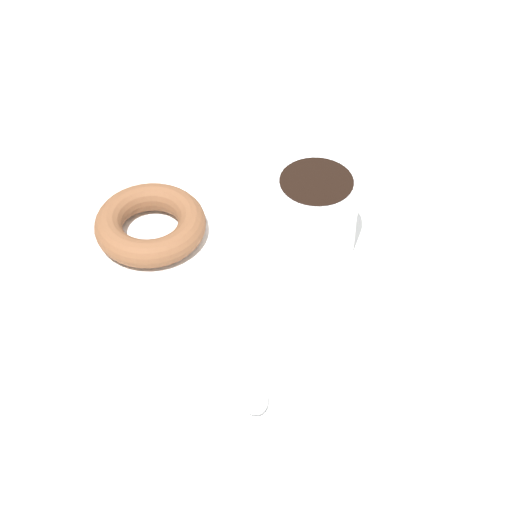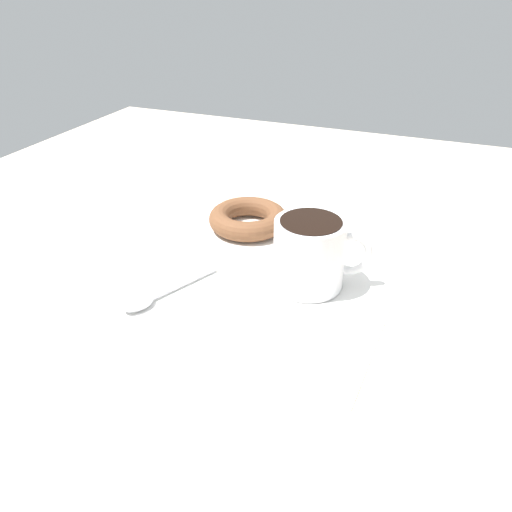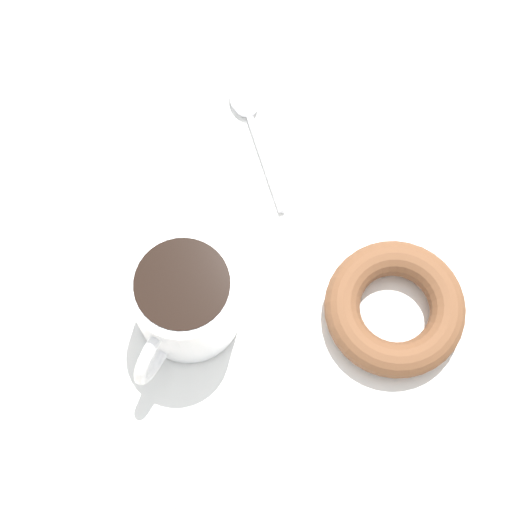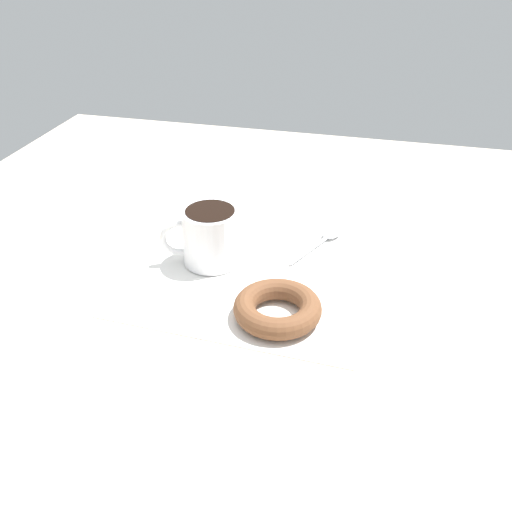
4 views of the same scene
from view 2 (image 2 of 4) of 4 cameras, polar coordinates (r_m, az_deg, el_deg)
The scene contains 5 objects.
ground_plane at distance 63.40cm, azimuth 0.29°, elevation -1.20°, with size 120.00×120.00×2.00cm, color beige.
napkin at distance 60.24cm, azimuth -0.00°, elevation -1.76°, with size 32.64×32.64×0.30cm, color white.
coffee_cup at distance 55.92cm, azimuth 6.30°, elevation 0.44°, with size 8.00×10.85×8.05cm.
donut at distance 69.44cm, azimuth -0.92°, elevation 4.32°, with size 10.90×10.90×2.76cm, color brown.
spoon at distance 55.89cm, azimuth -11.90°, elevation -4.68°, with size 12.01×6.60×0.90cm.
Camera 2 is at (50.24, 19.75, 32.24)cm, focal length 35.00 mm.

